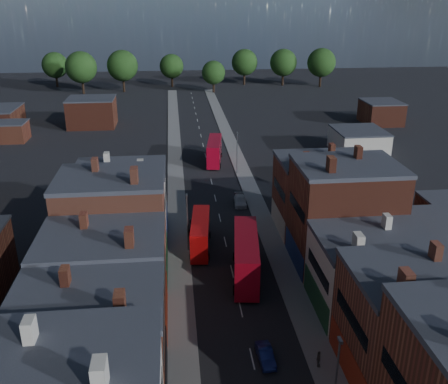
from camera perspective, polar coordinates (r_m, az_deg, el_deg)
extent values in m
cube|color=gray|center=(85.49, -5.47, -0.33)|extent=(3.00, 200.00, 0.12)
cube|color=gray|center=(86.48, 3.17, 0.00)|extent=(3.00, 200.00, 0.12)
cube|color=maroon|center=(39.61, -16.25, -19.57)|extent=(12.00, 80.00, 12.78)
cylinder|color=slate|center=(42.18, 12.65, -20.48)|extent=(0.16, 0.16, 8.00)
cube|color=slate|center=(39.64, 13.13, -16.18)|extent=(0.25, 0.70, 0.25)
cylinder|color=slate|center=(65.59, -4.19, -3.61)|extent=(0.16, 0.16, 8.00)
cube|color=slate|center=(63.99, -4.29, -0.37)|extent=(0.25, 0.70, 0.25)
cylinder|color=slate|center=(94.33, 1.50, 4.43)|extent=(0.16, 0.16, 8.00)
cube|color=slate|center=(93.22, 1.52, 6.78)|extent=(0.25, 0.70, 0.25)
cube|color=#B70A0B|center=(66.81, -2.71, -4.71)|extent=(3.22, 10.08, 3.96)
cube|color=black|center=(67.15, -2.70, -5.29)|extent=(3.20, 9.30, 0.81)
cube|color=black|center=(66.40, -2.72, -3.97)|extent=(3.20, 9.30, 0.81)
cylinder|color=black|center=(64.92, -3.79, -7.41)|extent=(0.36, 0.92, 0.90)
cylinder|color=black|center=(64.82, -1.79, -7.42)|extent=(0.36, 0.92, 0.90)
cylinder|color=black|center=(70.52, -3.50, -4.90)|extent=(0.36, 0.92, 0.90)
cylinder|color=black|center=(70.43, -1.66, -4.91)|extent=(0.36, 0.92, 0.90)
cube|color=#AB091A|center=(60.13, 2.53, -7.31)|extent=(4.24, 12.48, 4.89)
cube|color=black|center=(60.60, 2.51, -8.09)|extent=(4.18, 11.51, 1.00)
cube|color=black|center=(59.58, 2.55, -6.33)|extent=(4.18, 11.51, 1.00)
cylinder|color=black|center=(57.92, 1.18, -11.16)|extent=(0.47, 1.14, 1.11)
cylinder|color=black|center=(58.00, 3.98, -11.16)|extent=(0.47, 1.14, 1.11)
cylinder|color=black|center=(64.64, 1.17, -7.39)|extent=(0.47, 1.14, 1.11)
cylinder|color=black|center=(64.71, 3.66, -7.40)|extent=(0.47, 1.14, 1.11)
cube|color=#A5071C|center=(101.01, -1.10, 4.74)|extent=(3.97, 11.21, 4.39)
cube|color=black|center=(101.26, -1.10, 4.28)|extent=(3.91, 10.35, 0.90)
cube|color=black|center=(100.71, -1.11, 5.31)|extent=(3.91, 10.35, 0.90)
cylinder|color=black|center=(98.37, -1.93, 3.01)|extent=(0.43, 1.03, 1.00)
cylinder|color=black|center=(98.23, -0.47, 3.00)|extent=(0.43, 1.03, 1.00)
cylinder|color=black|center=(105.03, -1.68, 4.24)|extent=(0.43, 1.03, 1.00)
cylinder|color=black|center=(104.91, -0.31, 4.23)|extent=(0.43, 1.03, 1.00)
imported|color=navy|center=(49.09, 4.77, -18.08)|extent=(1.51, 3.83, 1.24)
imported|color=black|center=(72.30, -3.18, -3.99)|extent=(2.80, 5.17, 1.38)
imported|color=silver|center=(81.18, 1.86, -0.99)|extent=(2.23, 4.86, 1.38)
imported|color=#605A52|center=(48.81, 10.76, -18.23)|extent=(0.63, 1.04, 1.65)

